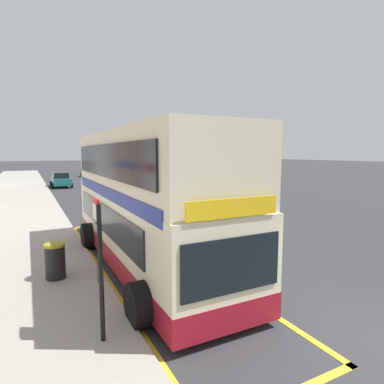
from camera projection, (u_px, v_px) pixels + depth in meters
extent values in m
plane|color=#333335|center=(90.00, 188.00, 34.25)|extent=(260.00, 260.00, 0.00)
cube|color=#A39E93|center=(15.00, 191.00, 31.06)|extent=(6.00, 76.00, 0.14)
cube|color=beige|center=(145.00, 225.00, 10.64)|extent=(2.52, 10.16, 2.30)
cube|color=beige|center=(144.00, 162.00, 10.39)|extent=(2.49, 9.96, 1.90)
cube|color=maroon|center=(146.00, 250.00, 10.74)|extent=(2.54, 10.18, 0.60)
cube|color=navy|center=(145.00, 190.00, 10.50)|extent=(2.55, 9.35, 0.36)
cube|color=black|center=(103.00, 218.00, 10.38)|extent=(0.04, 8.13, 0.90)
cube|color=black|center=(104.00, 161.00, 9.80)|extent=(0.04, 8.94, 1.00)
cube|color=black|center=(233.00, 266.00, 6.11)|extent=(2.22, 0.04, 1.10)
cube|color=yellow|center=(234.00, 208.00, 5.97)|extent=(2.02, 0.04, 0.36)
cylinder|color=black|center=(142.00, 304.00, 6.90)|extent=(0.56, 1.00, 1.00)
cylinder|color=black|center=(244.00, 281.00, 8.13)|extent=(0.56, 1.00, 1.00)
cylinder|color=black|center=(90.00, 236.00, 12.60)|extent=(0.56, 1.00, 1.00)
cylinder|color=black|center=(154.00, 228.00, 13.82)|extent=(0.56, 1.00, 1.00)
cube|color=yellow|center=(101.00, 271.00, 10.18)|extent=(0.16, 13.51, 0.01)
cube|color=yellow|center=(185.00, 257.00, 11.53)|extent=(0.16, 13.51, 0.01)
cube|color=yellow|center=(104.00, 225.00, 16.74)|extent=(3.13, 0.16, 0.01)
cylinder|color=black|center=(101.00, 274.00, 6.02)|extent=(0.09, 0.09, 2.67)
cube|color=silver|center=(96.00, 211.00, 6.11)|extent=(0.05, 0.42, 0.30)
cube|color=red|center=(96.00, 201.00, 6.08)|extent=(0.05, 0.42, 0.10)
cube|color=black|center=(100.00, 274.00, 6.12)|extent=(0.06, 0.28, 0.40)
cube|color=#196066|center=(61.00, 181.00, 34.97)|extent=(1.76, 4.20, 0.72)
cube|color=black|center=(61.00, 175.00, 34.80)|extent=(1.52, 1.90, 0.60)
cylinder|color=black|center=(51.00, 184.00, 35.73)|extent=(0.22, 0.60, 0.60)
cylinder|color=black|center=(69.00, 183.00, 36.58)|extent=(0.22, 0.60, 0.60)
cylinder|color=black|center=(53.00, 186.00, 33.44)|extent=(0.22, 0.60, 0.60)
cylinder|color=black|center=(72.00, 185.00, 34.29)|extent=(0.22, 0.60, 0.60)
cube|color=#196066|center=(154.00, 194.00, 24.10)|extent=(1.76, 4.20, 0.72)
cube|color=black|center=(154.00, 185.00, 23.93)|extent=(1.52, 1.90, 0.60)
cylinder|color=black|center=(137.00, 197.00, 24.87)|extent=(0.22, 0.60, 0.60)
cylinder|color=black|center=(159.00, 196.00, 25.72)|extent=(0.22, 0.60, 0.60)
cylinder|color=black|center=(148.00, 202.00, 22.57)|extent=(0.22, 0.60, 0.60)
cylinder|color=black|center=(173.00, 200.00, 23.42)|extent=(0.22, 0.60, 0.60)
cube|color=#196066|center=(89.00, 172.00, 50.48)|extent=(1.76, 4.20, 0.72)
cube|color=black|center=(89.00, 168.00, 50.31)|extent=(1.52, 1.90, 0.60)
cylinder|color=black|center=(81.00, 174.00, 51.25)|extent=(0.22, 0.60, 0.60)
cylinder|color=black|center=(93.00, 174.00, 52.10)|extent=(0.22, 0.60, 0.60)
cylinder|color=black|center=(84.00, 175.00, 48.95)|extent=(0.22, 0.60, 0.60)
cylinder|color=black|center=(96.00, 175.00, 49.80)|extent=(0.22, 0.60, 0.60)
cube|color=silver|center=(125.00, 178.00, 39.61)|extent=(1.76, 4.20, 0.72)
cube|color=black|center=(125.00, 173.00, 39.45)|extent=(1.52, 1.90, 0.60)
cylinder|color=black|center=(115.00, 180.00, 40.38)|extent=(0.22, 0.60, 0.60)
cylinder|color=black|center=(129.00, 180.00, 41.23)|extent=(0.22, 0.60, 0.60)
cylinder|color=black|center=(120.00, 182.00, 38.08)|extent=(0.22, 0.60, 0.60)
cylinder|color=black|center=(135.00, 181.00, 38.94)|extent=(0.22, 0.60, 0.60)
cylinder|color=black|center=(55.00, 262.00, 9.19)|extent=(0.55, 0.55, 0.95)
cylinder|color=#A5991E|center=(54.00, 245.00, 9.13)|extent=(0.57, 0.57, 0.08)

